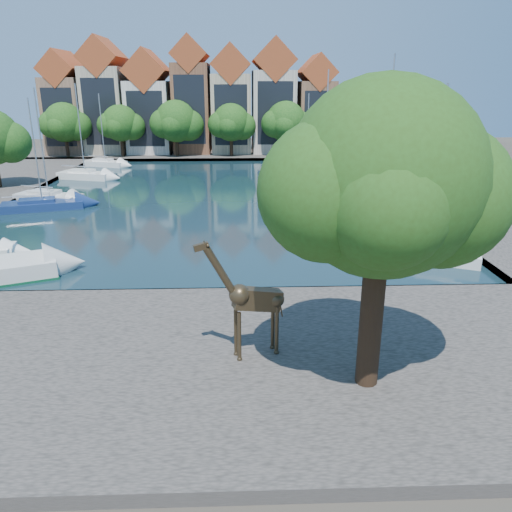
{
  "coord_description": "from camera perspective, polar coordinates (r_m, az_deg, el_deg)",
  "views": [
    {
      "loc": [
        2.94,
        -24.46,
        10.76
      ],
      "look_at": [
        3.75,
        -2.0,
        2.94
      ],
      "focal_mm": 35.0,
      "sensor_mm": 36.0,
      "label": 1
    }
  ],
  "objects": [
    {
      "name": "sailboat_right_b",
      "position": [
        43.4,
        14.19,
        5.18
      ],
      "size": [
        7.17,
        2.73,
        12.83
      ],
      "color": "navy",
      "rests_on": "water_basin"
    },
    {
      "name": "townhouse_west_end",
      "position": [
        84.59,
        -20.73,
        15.71
      ],
      "size": [
        5.44,
        9.18,
        14.93
      ],
      "color": "#89644B",
      "rests_on": "far_quay"
    },
    {
      "name": "sailboat_left_e",
      "position": [
        71.49,
        -16.85,
        10.23
      ],
      "size": [
        6.04,
        3.86,
        9.37
      ],
      "color": "white",
      "rests_on": "water_basin"
    },
    {
      "name": "townhouse_east_end",
      "position": [
        81.43,
        6.73,
        16.49
      ],
      "size": [
        5.44,
        9.18,
        14.43
      ],
      "color": "brown",
      "rests_on": "far_quay"
    },
    {
      "name": "sailboat_left_b",
      "position": [
        48.53,
        -23.21,
        5.55
      ],
      "size": [
        7.24,
        4.23,
        9.52
      ],
      "color": "navy",
      "rests_on": "water_basin"
    },
    {
      "name": "far_tree_west",
      "position": [
        77.03,
        -15.17,
        14.32
      ],
      "size": [
        6.76,
        5.2,
        7.36
      ],
      "color": "#332114",
      "rests_on": "far_quay"
    },
    {
      "name": "sailboat_right_d",
      "position": [
        67.16,
        5.81,
        10.43
      ],
      "size": [
        5.71,
        2.64,
        9.42
      ],
      "color": "silver",
      "rests_on": "water_basin"
    },
    {
      "name": "sailboat_right_a",
      "position": [
        33.61,
        19.07,
        0.58
      ],
      "size": [
        6.64,
        4.57,
        10.68
      ],
      "color": "white",
      "rests_on": "water_basin"
    },
    {
      "name": "ground",
      "position": [
        26.88,
        -8.2,
        -4.62
      ],
      "size": [
        160.0,
        160.0,
        0.0
      ],
      "primitive_type": "plane",
      "color": "#38332B",
      "rests_on": "ground"
    },
    {
      "name": "far_quay",
      "position": [
        81.19,
        -4.21,
        11.7
      ],
      "size": [
        60.0,
        16.0,
        0.5
      ],
      "primitive_type": "cube",
      "color": "#554F4A",
      "rests_on": "ground"
    },
    {
      "name": "townhouse_east_inner",
      "position": [
        80.51,
        -2.86,
        17.01
      ],
      "size": [
        5.94,
        9.18,
        15.79
      ],
      "color": "tan",
      "rests_on": "far_quay"
    },
    {
      "name": "water_basin",
      "position": [
        49.72,
        -5.44,
        6.65
      ],
      "size": [
        38.0,
        50.0,
        0.08
      ],
      "primitive_type": "cube",
      "color": "black",
      "rests_on": "ground"
    },
    {
      "name": "far_tree_far_east",
      "position": [
        76.68,
        9.66,
        14.68
      ],
      "size": [
        6.76,
        5.2,
        7.36
      ],
      "color": "#332114",
      "rests_on": "far_quay"
    },
    {
      "name": "far_tree_mid_east",
      "position": [
        75.17,
        -2.79,
        14.87
      ],
      "size": [
        7.02,
        5.4,
        7.52
      ],
      "color": "#332114",
      "rests_on": "far_quay"
    },
    {
      "name": "sailboat_left_d",
      "position": [
        62.49,
        -18.96,
        8.89
      ],
      "size": [
        6.63,
        3.78,
        10.65
      ],
      "color": "white",
      "rests_on": "water_basin"
    },
    {
      "name": "right_quay",
      "position": [
        54.27,
        22.12,
        6.61
      ],
      "size": [
        14.0,
        52.0,
        0.5
      ],
      "primitive_type": "cube",
      "color": "#554F4A",
      "rests_on": "ground"
    },
    {
      "name": "sailboat_left_c",
      "position": [
        51.32,
        -22.63,
        6.38
      ],
      "size": [
        6.71,
        4.1,
        10.28
      ],
      "color": "beige",
      "rests_on": "water_basin"
    },
    {
      "name": "far_tree_far_west",
      "position": [
        79.16,
        -20.99,
        13.93
      ],
      "size": [
        7.28,
        5.6,
        7.68
      ],
      "color": "#332114",
      "rests_on": "far_quay"
    },
    {
      "name": "townhouse_east_mid",
      "position": [
        80.68,
        1.98,
        17.29
      ],
      "size": [
        6.43,
        9.18,
        16.65
      ],
      "color": "beige",
      "rests_on": "far_quay"
    },
    {
      "name": "townhouse_west_mid",
      "position": [
        82.92,
        -16.7,
        16.68
      ],
      "size": [
        5.94,
        9.18,
        16.79
      ],
      "color": "#B6A78C",
      "rests_on": "far_quay"
    },
    {
      "name": "sailboat_right_c",
      "position": [
        58.86,
        7.77,
        9.16
      ],
      "size": [
        7.02,
        3.16,
        12.08
      ],
      "color": "white",
      "rests_on": "water_basin"
    },
    {
      "name": "townhouse_west_inner",
      "position": [
        81.63,
        -12.04,
        16.39
      ],
      "size": [
        6.43,
        9.18,
        15.15
      ],
      "color": "silver",
      "rests_on": "far_quay"
    },
    {
      "name": "near_quay",
      "position": [
        20.59,
        -10.21,
        -11.85
      ],
      "size": [
        50.0,
        14.0,
        0.5
      ],
      "primitive_type": "cube",
      "color": "#554F4A",
      "rests_on": "ground"
    },
    {
      "name": "far_tree_mid_west",
      "position": [
        75.67,
        -9.06,
        14.81
      ],
      "size": [
        7.8,
        6.0,
        8.0
      ],
      "color": "#332114",
      "rests_on": "far_quay"
    },
    {
      "name": "townhouse_center",
      "position": [
        80.78,
        -7.33,
        17.34
      ],
      "size": [
        5.44,
        9.18,
        16.93
      ],
      "color": "brown",
      "rests_on": "far_quay"
    },
    {
      "name": "giraffe_statue",
      "position": [
        19.17,
        -0.58,
        -4.98
      ],
      "size": [
        3.36,
        1.39,
        4.91
      ],
      "color": "#3C2F1E",
      "rests_on": "near_quay"
    },
    {
      "name": "plane_tree",
      "position": [
        16.43,
        14.63,
        7.74
      ],
      "size": [
        8.32,
        6.4,
        10.62
      ],
      "color": "#332114",
      "rests_on": "near_quay"
    },
    {
      "name": "far_tree_east",
      "position": [
        75.49,
        3.51,
        14.96
      ],
      "size": [
        7.54,
        5.8,
        7.84
      ],
      "color": "#332114",
      "rests_on": "far_quay"
    }
  ]
}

